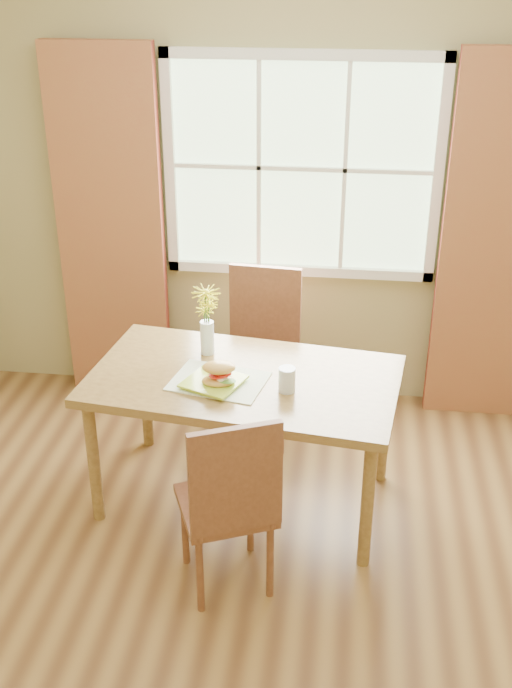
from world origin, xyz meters
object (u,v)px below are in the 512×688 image
object	(u,v)px
chair_near	(230,499)
chair_far	(262,346)
water_glass	(287,380)
flower_vase	(207,313)
croissant_sandwich	(219,374)
dining_table	(244,390)

from	to	relation	value
chair_near	chair_far	bearing A→B (deg)	67.73
water_glass	flower_vase	bearing A→B (deg)	142.44
croissant_sandwich	flower_vase	size ratio (longest dim) A/B	0.47
dining_table	water_glass	world-z (taller)	water_glass
croissant_sandwich	flower_vase	xyz separation A→B (m)	(-0.12, 0.36, 0.15)
dining_table	croissant_sandwich	xyz separation A→B (m)	(-0.10, -0.13, 0.16)
dining_table	chair_near	world-z (taller)	chair_near
water_glass	flower_vase	distance (m)	0.59
flower_vase	croissant_sandwich	bearing A→B (deg)	-71.59
chair_near	water_glass	distance (m)	0.67
chair_far	water_glass	bearing A→B (deg)	-70.06
croissant_sandwich	water_glass	distance (m)	0.33
chair_near	croissant_sandwich	distance (m)	0.66
flower_vase	water_glass	bearing A→B (deg)	-37.56
dining_table	flower_vase	size ratio (longest dim) A/B	4.37
water_glass	croissant_sandwich	bearing A→B (deg)	-177.63
flower_vase	dining_table	bearing A→B (deg)	-45.92
croissant_sandwich	dining_table	bearing A→B (deg)	45.53
water_glass	chair_near	bearing A→B (deg)	-108.32
chair_near	croissant_sandwich	world-z (taller)	chair_near
chair_near	chair_far	size ratio (longest dim) A/B	0.94
croissant_sandwich	chair_near	bearing A→B (deg)	-82.40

